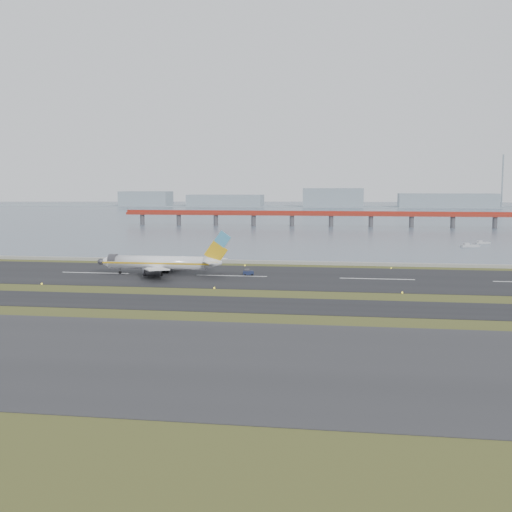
# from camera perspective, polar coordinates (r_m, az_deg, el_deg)

# --- Properties ---
(ground) EXTENTS (1000.00, 1000.00, 0.00)m
(ground) POSITION_cam_1_polar(r_m,az_deg,el_deg) (150.06, -4.34, -3.39)
(ground) COLOR #324017
(ground) RESTS_ON ground
(apron_strip) EXTENTS (1000.00, 50.00, 0.10)m
(apron_strip) POSITION_cam_1_polar(r_m,az_deg,el_deg) (98.42, -11.61, -8.64)
(apron_strip) COLOR #2B2B2D
(apron_strip) RESTS_ON ground
(taxiway_strip) EXTENTS (1000.00, 18.00, 0.10)m
(taxiway_strip) POSITION_cam_1_polar(r_m,az_deg,el_deg) (138.56, -5.45, -4.19)
(taxiway_strip) COLOR black
(taxiway_strip) RESTS_ON ground
(runway_strip) EXTENTS (1000.00, 45.00, 0.10)m
(runway_strip) POSITION_cam_1_polar(r_m,az_deg,el_deg) (179.06, -2.19, -1.79)
(runway_strip) COLOR black
(runway_strip) RESTS_ON ground
(seawall) EXTENTS (1000.00, 2.50, 1.00)m
(seawall) POSITION_cam_1_polar(r_m,az_deg,el_deg) (208.30, -0.64, -0.52)
(seawall) COLOR gray
(seawall) RESTS_ON ground
(bay_water) EXTENTS (1400.00, 800.00, 1.30)m
(bay_water) POSITION_cam_1_polar(r_m,az_deg,el_deg) (605.57, 5.47, 3.88)
(bay_water) COLOR #4D5B6F
(bay_water) RESTS_ON ground
(red_pier) EXTENTS (260.00, 5.00, 10.20)m
(red_pier) POSITION_cam_1_polar(r_m,az_deg,el_deg) (394.76, 6.69, 3.65)
(red_pier) COLOR #A0291B
(red_pier) RESTS_ON ground
(far_shoreline) EXTENTS (1400.00, 80.00, 60.50)m
(far_shoreline) POSITION_cam_1_polar(r_m,az_deg,el_deg) (764.62, 7.17, 4.81)
(far_shoreline) COLOR #8897A1
(far_shoreline) RESTS_ON ground
(airliner) EXTENTS (38.52, 32.89, 12.80)m
(airliner) POSITION_cam_1_polar(r_m,az_deg,el_deg) (182.85, -8.33, -0.60)
(airliner) COLOR white
(airliner) RESTS_ON ground
(pushback_tug) EXTENTS (3.22, 2.32, 1.86)m
(pushback_tug) POSITION_cam_1_polar(r_m,az_deg,el_deg) (179.69, -0.71, -1.48)
(pushback_tug) COLOR #151D3A
(pushback_tug) RESTS_ON ground
(workboat_near) EXTENTS (7.83, 4.40, 1.81)m
(workboat_near) POSITION_cam_1_polar(r_m,az_deg,el_deg) (277.15, 18.45, 0.87)
(workboat_near) COLOR #B6B6BA
(workboat_near) RESTS_ON ground
(workboat_far) EXTENTS (6.76, 4.11, 1.57)m
(workboat_far) POSITION_cam_1_polar(r_m,az_deg,el_deg) (293.66, 19.46, 1.11)
(workboat_far) COLOR #B6B6BA
(workboat_far) RESTS_ON ground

